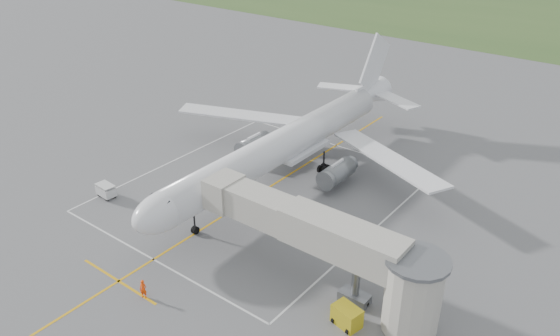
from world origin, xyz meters
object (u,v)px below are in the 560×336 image
Objects in this scene: ramp_worker_wing at (243,160)px; baggage_cart at (106,191)px; jet_bridge at (334,246)px; airliner at (286,144)px; ramp_worker_nose at (143,289)px; gpu_unit at (347,316)px.

baggage_cart is at bearing 118.03° from ramp_worker_wing.
jet_bridge is 13.64× the size of ramp_worker_wing.
airliner reaches higher than baggage_cart.
jet_bridge reaches higher than ramp_worker_wing.
baggage_cart is 18.69m from ramp_worker_nose.
ramp_worker_nose is (-12.25, -10.49, -3.87)m from jet_bridge.
airliner reaches higher than ramp_worker_wing.
ramp_worker_nose is 25.35m from ramp_worker_wing.
baggage_cart is (-32.04, 0.75, -0.05)m from gpu_unit.
airliner is at bearing 74.54° from ramp_worker_nose.
baggage_cart is at bearing 129.44° from ramp_worker_nose.
ramp_worker_nose is at bearing -23.14° from baggage_cart.
baggage_cart is (-13.16, -16.22, -3.60)m from airliner.
baggage_cart is at bearing -129.06° from airliner.
gpu_unit is 17.25m from ramp_worker_nose.
airliner reaches higher than jet_bridge.
gpu_unit is at bearing -40.78° from jet_bridge.
gpu_unit is (18.87, -16.97, -3.55)m from airliner.
baggage_cart is at bearing -168.93° from gpu_unit.
airliner reaches higher than ramp_worker_nose.
airliner is at bearing 54.91° from baggage_cart.
ramp_worker_nose is at bearing 165.53° from ramp_worker_wing.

